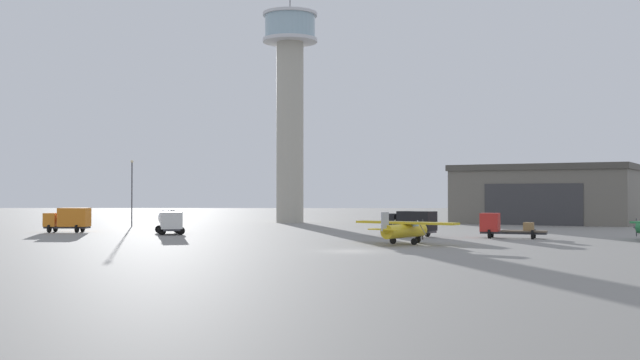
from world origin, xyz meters
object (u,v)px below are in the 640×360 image
object	(u,v)px
airplane_yellow	(404,229)
truck_flatbed_red	(502,226)
control_tower	(290,94)
truck_box_orange	(69,219)
light_post_west	(132,187)
truck_box_black	(410,222)
truck_fuel_tanker_white	(170,220)

from	to	relation	value
airplane_yellow	truck_flatbed_red	bearing A→B (deg)	-12.29
control_tower	airplane_yellow	bearing A→B (deg)	-75.58
truck_box_orange	light_post_west	size ratio (longest dim) A/B	0.56
truck_flatbed_red	control_tower	bearing A→B (deg)	-40.12
truck_flatbed_red	light_post_west	bearing A→B (deg)	-11.15
light_post_west	truck_box_black	bearing A→B (deg)	-34.14
truck_box_orange	light_post_west	world-z (taller)	light_post_west
airplane_yellow	truck_fuel_tanker_white	size ratio (longest dim) A/B	1.34
truck_flatbed_red	light_post_west	size ratio (longest dim) A/B	0.74
control_tower	truck_box_orange	bearing A→B (deg)	-128.45
control_tower	light_post_west	bearing A→B (deg)	-145.36
airplane_yellow	truck_fuel_tanker_white	bearing A→B (deg)	90.55
truck_fuel_tanker_white	truck_flatbed_red	xyz separation A→B (m)	(39.11, -8.11, -0.37)
truck_box_black	truck_flatbed_red	world-z (taller)	truck_box_black
truck_fuel_tanker_white	truck_box_orange	distance (m)	14.61
truck_fuel_tanker_white	airplane_yellow	bearing A→B (deg)	38.06
truck_flatbed_red	truck_fuel_tanker_white	bearing A→B (deg)	8.17
truck_fuel_tanker_white	light_post_west	distance (m)	24.51
control_tower	truck_box_black	xyz separation A→B (m)	(16.50, -42.88, -20.61)
truck_box_black	airplane_yellow	bearing A→B (deg)	117.68
truck_flatbed_red	airplane_yellow	bearing A→B (deg)	62.23
truck_box_black	truck_box_orange	world-z (taller)	truck_box_orange
control_tower	truck_box_orange	world-z (taller)	control_tower
truck_box_orange	truck_flatbed_red	size ratio (longest dim) A/B	0.76
truck_flatbed_red	light_post_west	distance (m)	58.08
control_tower	truck_fuel_tanker_white	bearing A→B (deg)	-108.54
airplane_yellow	truck_box_black	world-z (taller)	airplane_yellow
control_tower	airplane_yellow	world-z (taller)	control_tower
control_tower	airplane_yellow	xyz separation A→B (m)	(14.57, -56.68, -20.76)
truck_box_black	truck_box_orange	xyz separation A→B (m)	(-43.16, 9.30, 0.05)
airplane_yellow	truck_fuel_tanker_white	world-z (taller)	airplane_yellow
airplane_yellow	truck_fuel_tanker_white	distance (m)	33.17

